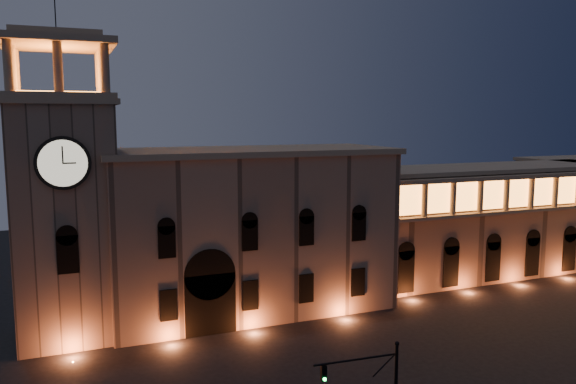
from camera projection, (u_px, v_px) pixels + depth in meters
name	position (u px, v px, depth m)	size (l,w,h in m)	color
government_building	(250.00, 230.00, 60.73)	(30.80, 12.80, 17.60)	#816754
clock_tower	(65.00, 207.00, 52.59)	(9.80, 9.80, 32.40)	#816754
colonnade_wing	(487.00, 219.00, 75.27)	(40.60, 11.50, 14.50)	#7C624F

